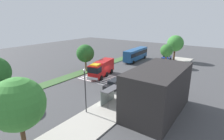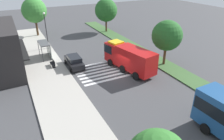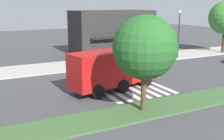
% 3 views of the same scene
% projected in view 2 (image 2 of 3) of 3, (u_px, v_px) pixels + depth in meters
% --- Properties ---
extents(ground_plane, '(120.00, 120.00, 0.00)m').
position_uv_depth(ground_plane, '(119.00, 74.00, 28.56)').
color(ground_plane, '#424244').
extents(sidewalk, '(60.00, 5.54, 0.14)m').
position_uv_depth(sidewalk, '(55.00, 89.00, 24.99)').
color(sidewalk, '#ADA89E').
rests_on(sidewalk, ground_plane).
extents(median_strip, '(60.00, 3.00, 0.14)m').
position_uv_depth(median_strip, '(162.00, 64.00, 31.55)').
color(median_strip, '#3D6033').
rests_on(median_strip, ground_plane).
extents(crosswalk, '(5.85, 10.76, 0.01)m').
position_uv_depth(crosswalk, '(113.00, 69.00, 30.04)').
color(crosswalk, silver).
rests_on(crosswalk, ground_plane).
extents(fire_truck, '(8.88, 4.07, 3.54)m').
position_uv_depth(fire_truck, '(128.00, 57.00, 29.01)').
color(fire_truck, '#B71414').
rests_on(fire_truck, ground_plane).
extents(parked_car_mid, '(4.75, 2.13, 1.76)m').
position_uv_depth(parked_car_mid, '(74.00, 61.00, 30.23)').
color(parked_car_mid, black).
rests_on(parked_car_mid, ground_plane).
extents(bus_stop_shelter, '(3.50, 1.40, 2.46)m').
position_uv_depth(bus_stop_shelter, '(46.00, 47.00, 33.01)').
color(bus_stop_shelter, '#4C4C51').
rests_on(bus_stop_shelter, sidewalk).
extents(bench_near_shelter, '(1.60, 0.50, 0.90)m').
position_uv_depth(bench_near_shelter, '(53.00, 63.00, 30.39)').
color(bench_near_shelter, black).
rests_on(bench_near_shelter, sidewalk).
extents(street_lamp, '(0.36, 0.36, 6.35)m').
position_uv_depth(street_lamp, '(46.00, 28.00, 35.86)').
color(street_lamp, '#2D2D30').
rests_on(street_lamp, sidewalk).
extents(sidewalk_tree_east, '(4.99, 4.99, 7.70)m').
position_uv_depth(sidewalk_tree_east, '(34.00, 11.00, 42.38)').
color(sidewalk_tree_east, '#47301E').
rests_on(sidewalk_tree_east, sidewalk).
extents(median_tree_far_west, '(4.34, 4.34, 6.56)m').
position_uv_depth(median_tree_far_west, '(167.00, 36.00, 29.37)').
color(median_tree_far_west, '#513823').
rests_on(median_tree_far_west, median_strip).
extents(median_tree_west, '(4.92, 4.92, 7.13)m').
position_uv_depth(median_tree_west, '(106.00, 10.00, 45.43)').
color(median_tree_west, '#47301E').
rests_on(median_tree_west, median_strip).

